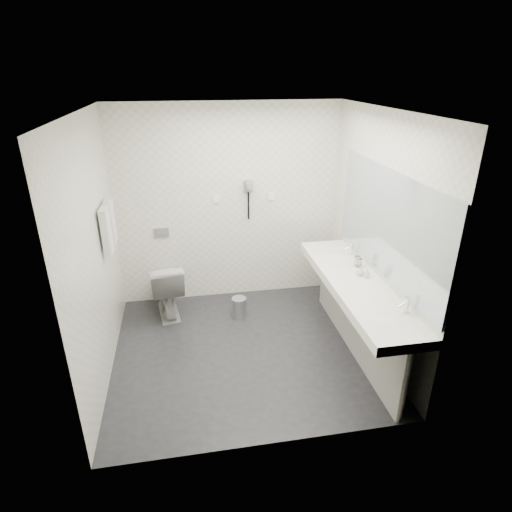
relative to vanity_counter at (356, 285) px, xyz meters
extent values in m
plane|color=#222227|center=(-1.12, 0.20, -0.80)|extent=(2.80, 2.80, 0.00)
plane|color=white|center=(-1.12, 0.20, 1.70)|extent=(2.80, 2.80, 0.00)
plane|color=silver|center=(-1.12, 1.50, 0.45)|extent=(2.80, 0.00, 2.80)
plane|color=silver|center=(-1.12, -1.10, 0.45)|extent=(2.80, 0.00, 2.80)
plane|color=silver|center=(-2.52, 0.20, 0.45)|extent=(0.00, 2.60, 2.60)
plane|color=silver|center=(0.27, 0.20, 0.45)|extent=(0.00, 2.60, 2.60)
cube|color=white|center=(0.00, 0.00, 0.00)|extent=(0.55, 2.20, 0.10)
cube|color=#9C9A93|center=(0.02, 0.00, -0.42)|extent=(0.03, 2.15, 0.75)
cylinder|color=silver|center=(0.05, -1.04, -0.42)|extent=(0.06, 0.06, 0.75)
cylinder|color=silver|center=(0.05, 1.04, -0.42)|extent=(0.06, 0.06, 0.75)
cube|color=#B2BCC6|center=(0.26, 0.00, 0.65)|extent=(0.02, 2.20, 1.05)
ellipsoid|color=white|center=(0.00, -0.65, 0.04)|extent=(0.40, 0.31, 0.05)
ellipsoid|color=white|center=(0.00, 0.65, 0.04)|extent=(0.40, 0.31, 0.05)
cylinder|color=silver|center=(0.19, -0.65, 0.12)|extent=(0.04, 0.04, 0.15)
cylinder|color=silver|center=(0.19, 0.65, 0.12)|extent=(0.04, 0.04, 0.15)
imported|color=beige|center=(0.13, 0.05, 0.10)|extent=(0.05, 0.05, 0.10)
imported|color=beige|center=(0.09, 0.11, 0.10)|extent=(0.08, 0.08, 0.10)
cylinder|color=silver|center=(0.16, 0.31, 0.10)|extent=(0.07, 0.07, 0.10)
cylinder|color=silver|center=(0.15, 0.34, 0.11)|extent=(0.08, 0.08, 0.11)
imported|color=white|center=(-1.96, 1.13, -0.45)|extent=(0.48, 0.75, 0.71)
cube|color=#B2B5BA|center=(-1.98, 1.49, 0.15)|extent=(0.18, 0.02, 0.12)
cylinder|color=#B2B5BA|center=(-1.09, 0.88, -0.68)|extent=(0.21, 0.21, 0.25)
cylinder|color=#B2B5BA|center=(-1.09, 0.88, -0.54)|extent=(0.18, 0.18, 0.02)
cylinder|color=silver|center=(-2.47, 0.75, 0.75)|extent=(0.02, 0.62, 0.02)
cube|color=silver|center=(-2.46, 0.61, 0.53)|extent=(0.07, 0.24, 0.48)
cube|color=silver|center=(-2.46, 0.89, 0.53)|extent=(0.07, 0.24, 0.48)
cube|color=gray|center=(-0.88, 1.47, 0.70)|extent=(0.10, 0.04, 0.14)
cylinder|color=gray|center=(-0.88, 1.40, 0.73)|extent=(0.08, 0.14, 0.08)
cylinder|color=black|center=(-0.88, 1.46, 0.45)|extent=(0.02, 0.02, 0.35)
cube|color=white|center=(-1.27, 1.49, 0.55)|extent=(0.09, 0.02, 0.09)
cube|color=white|center=(-0.57, 1.49, 0.55)|extent=(0.09, 0.02, 0.09)
camera|label=1|loc=(-1.68, -3.61, 2.03)|focal=29.74mm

